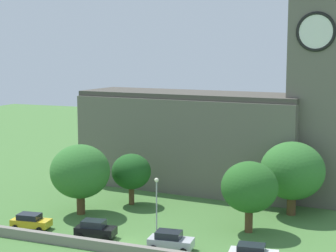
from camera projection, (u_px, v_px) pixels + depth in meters
The scene contains 11 objects.
ground_plane at pixel (176, 205), 69.84m from camera, with size 200.00×200.00×0.00m, color #477538.
church at pixel (222, 125), 75.99m from camera, with size 37.47×12.33×30.89m.
quay_barrier at pixel (110, 247), 53.49m from camera, with size 47.20×0.70×1.01m, color gray.
car_yellow at pixel (31, 221), 60.37m from camera, with size 4.40×2.51×1.67m.
car_black at pixel (95, 229), 57.35m from camera, with size 4.33×2.61×1.89m.
car_silver at pixel (170, 241), 53.96m from camera, with size 4.49×2.61×1.88m.
streetlamp_west_mid at pixel (157, 199), 55.94m from camera, with size 0.44×0.44×6.57m.
tree_riverside_east at pixel (131, 172), 69.45m from camera, with size 4.91×4.91×6.42m.
tree_riverside_west at pixel (249, 187), 58.74m from camera, with size 6.01×6.01×7.63m.
tree_by_tower at pixel (80, 172), 65.23m from camera, with size 7.01×7.01×8.30m.
tree_churchyard at pixel (292, 171), 64.92m from camera, with size 7.51×7.51×8.67m.
Camera 1 is at (24.21, -48.38, 19.30)m, focal length 59.73 mm.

